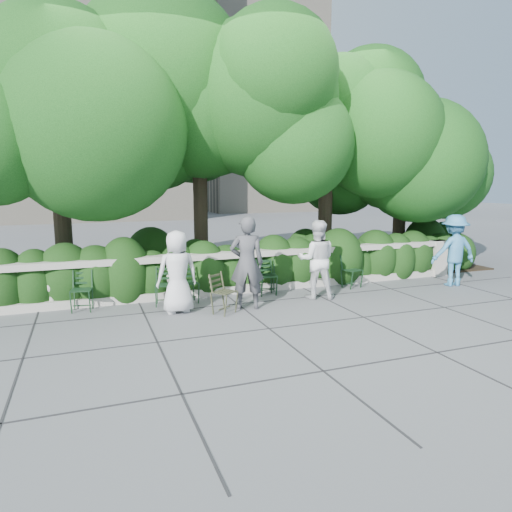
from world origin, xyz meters
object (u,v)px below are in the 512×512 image
object	(u,v)px
chair_e	(269,296)
person_businessman	(177,272)
chair_a	(165,307)
chair_c	(191,304)
chair_f	(356,289)
person_woman_grey	(247,263)
chair_weathered	(230,315)
chair_b	(81,313)
person_older_blue	(454,250)
chair_d	(269,295)
person_casual_man	(317,259)

from	to	relation	value
chair_e	person_businessman	bearing A→B (deg)	-164.65
chair_a	chair_c	xyz separation A→B (m)	(0.56, 0.02, 0.00)
chair_f	person_woman_grey	world-z (taller)	person_woman_grey
chair_a	chair_weathered	bearing A→B (deg)	-29.51
chair_b	chair_f	world-z (taller)	same
chair_weathered	person_older_blue	bearing A→B (deg)	-30.61
chair_d	chair_weathered	world-z (taller)	same
chair_a	chair_e	distance (m)	2.41
chair_e	person_woman_grey	size ratio (longest dim) A/B	0.43
chair_weathered	person_businessman	size ratio (longest dim) A/B	0.50
chair_b	person_casual_man	size ratio (longest dim) A/B	0.47
person_casual_man	person_older_blue	size ratio (longest dim) A/B	0.98
chair_weathered	chair_c	bearing A→B (deg)	83.02
chair_a	chair_b	world-z (taller)	same
chair_b	person_older_blue	world-z (taller)	person_older_blue
person_woman_grey	chair_d	bearing A→B (deg)	-118.39
chair_b	person_woman_grey	distance (m)	3.50
person_casual_man	person_older_blue	xyz separation A→B (m)	(3.86, -0.10, 0.02)
chair_c	person_older_blue	size ratio (longest dim) A/B	0.46
chair_e	person_casual_man	xyz separation A→B (m)	(0.96, -0.50, 0.89)
chair_b	person_businessman	world-z (taller)	person_businessman
chair_a	person_older_blue	bearing A→B (deg)	8.86
chair_c	person_casual_man	distance (m)	2.98
chair_c	person_casual_man	xyz separation A→B (m)	(2.81, -0.44, 0.89)
chair_f	person_woman_grey	size ratio (longest dim) A/B	0.43
chair_c	person_businessman	bearing A→B (deg)	-131.73
person_casual_man	person_older_blue	bearing A→B (deg)	-158.59
chair_e	person_woman_grey	distance (m)	1.49
chair_d	chair_b	bearing A→B (deg)	-168.34
person_businessman	person_woman_grey	distance (m)	1.43
chair_b	chair_c	distance (m)	2.22
chair_b	chair_d	distance (m)	4.13
chair_f	person_businessman	size ratio (longest dim) A/B	0.50
chair_d	person_older_blue	distance (m)	4.90
person_businessman	chair_c	bearing A→B (deg)	-129.15
chair_a	chair_weathered	size ratio (longest dim) A/B	1.00
person_businessman	chair_a	bearing A→B (deg)	-72.48
person_older_blue	chair_d	bearing A→B (deg)	0.00
person_casual_man	chair_e	bearing A→B (deg)	-4.84
chair_b	person_businessman	distance (m)	2.13
chair_c	chair_e	xyz separation A→B (m)	(1.86, 0.06, 0.00)
chair_b	chair_e	xyz separation A→B (m)	(4.07, -0.07, 0.00)
chair_c	chair_weathered	distance (m)	1.19
person_casual_man	person_older_blue	distance (m)	3.86
chair_e	chair_b	bearing A→B (deg)	-179.94
chair_d	person_casual_man	distance (m)	1.41
person_businessman	person_older_blue	xyz separation A→B (m)	(7.04, -0.03, 0.07)
person_woman_grey	person_casual_man	world-z (taller)	person_woman_grey
chair_c	chair_d	distance (m)	1.92
chair_weathered	person_older_blue	size ratio (longest dim) A/B	0.46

